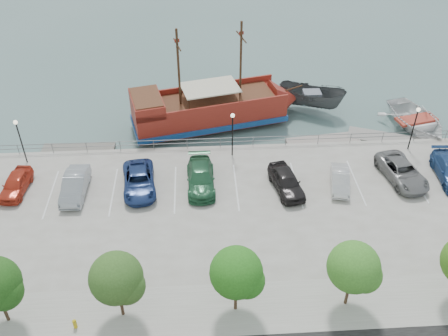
{
  "coord_description": "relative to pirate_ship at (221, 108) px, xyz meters",
  "views": [
    {
      "loc": [
        -2.89,
        -29.49,
        26.01
      ],
      "look_at": [
        -1.0,
        2.0,
        2.0
      ],
      "focal_mm": 40.0,
      "sensor_mm": 36.0,
      "label": 1
    }
  ],
  "objects": [
    {
      "name": "ground",
      "position": [
        0.63,
        -13.29,
        -1.83
      ],
      "size": [
        160.0,
        160.0,
        0.0
      ],
      "primitive_type": "plane",
      "color": "#476560"
    },
    {
      "name": "sidewalk",
      "position": [
        0.63,
        -23.29,
        -0.82
      ],
      "size": [
        100.0,
        4.0,
        0.05
      ],
      "primitive_type": "cube",
      "color": "gray",
      "rests_on": "land_slab"
    },
    {
      "name": "seawall_railing",
      "position": [
        0.63,
        -5.49,
        -0.31
      ],
      "size": [
        50.0,
        0.06,
        1.0
      ],
      "color": "slate",
      "rests_on": "land_slab"
    },
    {
      "name": "pirate_ship",
      "position": [
        0.0,
        0.0,
        0.0
      ],
      "size": [
        17.68,
        8.47,
        10.95
      ],
      "rotation": [
        0.0,
        0.0,
        0.23
      ],
      "color": "maroon",
      "rests_on": "ground"
    },
    {
      "name": "patrol_boat",
      "position": [
        9.51,
        2.1,
        -0.48
      ],
      "size": [
        7.44,
        5.36,
        2.71
      ],
      "primitive_type": "imported",
      "rotation": [
        0.0,
        0.0,
        1.13
      ],
      "color": "#434546",
      "rests_on": "ground"
    },
    {
      "name": "speedboat",
      "position": [
        19.19,
        -2.03,
        -1.03
      ],
      "size": [
        7.18,
        8.84,
        1.61
      ],
      "primitive_type": "imported",
      "rotation": [
        0.0,
        0.0,
        0.23
      ],
      "color": "white",
      "rests_on": "ground"
    },
    {
      "name": "dock_west",
      "position": [
        -13.56,
        -4.09,
        -1.64
      ],
      "size": [
        6.77,
        2.16,
        0.38
      ],
      "primitive_type": "cube",
      "rotation": [
        0.0,
        0.0,
        -0.04
      ],
      "color": "slate",
      "rests_on": "ground"
    },
    {
      "name": "dock_mid",
      "position": [
        9.54,
        -4.09,
        -1.63
      ],
      "size": [
        7.18,
        2.8,
        0.4
      ],
      "primitive_type": "cube",
      "rotation": [
        0.0,
        0.0,
        0.12
      ],
      "color": "gray",
      "rests_on": "ground"
    },
    {
      "name": "dock_east",
      "position": [
        15.76,
        -4.09,
        -1.62
      ],
      "size": [
        7.66,
        4.64,
        0.42
      ],
      "primitive_type": "cube",
      "rotation": [
        0.0,
        0.0,
        -0.37
      ],
      "color": "gray",
      "rests_on": "ground"
    },
    {
      "name": "fire_hydrant",
      "position": [
        -10.14,
        -24.09,
        -0.44
      ],
      "size": [
        0.25,
        0.25,
        0.73
      ],
      "rotation": [
        0.0,
        0.0,
        -0.39
      ],
      "color": "gold",
      "rests_on": "sidewalk"
    },
    {
      "name": "lamp_post_left",
      "position": [
        -17.37,
        -6.79,
        2.11
      ],
      "size": [
        0.36,
        0.36,
        4.28
      ],
      "color": "black",
      "rests_on": "land_slab"
    },
    {
      "name": "lamp_post_mid",
      "position": [
        0.63,
        -6.79,
        2.11
      ],
      "size": [
        0.36,
        0.36,
        4.28
      ],
      "color": "black",
      "rests_on": "land_slab"
    },
    {
      "name": "lamp_post_right",
      "position": [
        16.63,
        -6.79,
        2.11
      ],
      "size": [
        0.36,
        0.36,
        4.28
      ],
      "color": "black",
      "rests_on": "land_slab"
    },
    {
      "name": "tree_c",
      "position": [
        -7.22,
        -23.37,
        2.46
      ],
      "size": [
        3.3,
        3.2,
        5.0
      ],
      "color": "#473321",
      "rests_on": "sidewalk"
    },
    {
      "name": "tree_d",
      "position": [
        -0.22,
        -23.37,
        2.46
      ],
      "size": [
        3.3,
        3.2,
        5.0
      ],
      "color": "#473321",
      "rests_on": "sidewalk"
    },
    {
      "name": "tree_e",
      "position": [
        6.78,
        -23.37,
        2.46
      ],
      "size": [
        3.3,
        3.2,
        5.0
      ],
      "color": "#473321",
      "rests_on": "sidewalk"
    },
    {
      "name": "parked_car_a",
      "position": [
        -17.14,
        -10.71,
        -0.11
      ],
      "size": [
        2.11,
        4.41,
        1.45
      ],
      "primitive_type": "imported",
      "rotation": [
        0.0,
        0.0,
        -0.09
      ],
      "color": "#BA331E",
      "rests_on": "land_slab"
    },
    {
      "name": "parked_car_b",
      "position": [
        -12.32,
        -11.29,
        -0.03
      ],
      "size": [
        1.81,
        4.9,
        1.6
      ],
      "primitive_type": "imported",
      "rotation": [
        0.0,
        0.0,
        -0.02
      ],
      "color": "#939AA1",
      "rests_on": "land_slab"
    },
    {
      "name": "parked_car_c",
      "position": [
        -7.25,
        -10.99,
        -0.07
      ],
      "size": [
        3.13,
        5.72,
        1.52
      ],
      "primitive_type": "imported",
      "rotation": [
        0.0,
        0.0,
        0.11
      ],
      "color": "navy",
      "rests_on": "land_slab"
    },
    {
      "name": "parked_car_d",
      "position": [
        -2.25,
        -10.9,
        -0.04
      ],
      "size": [
        2.32,
        5.54,
        1.6
      ],
      "primitive_type": "imported",
      "rotation": [
        0.0,
        0.0,
        0.02
      ],
      "color": "#255D3A",
      "rests_on": "land_slab"
    },
    {
      "name": "parked_car_e",
      "position": [
        4.64,
        -11.83,
        -0.01
      ],
      "size": [
        2.86,
        5.12,
        1.64
      ],
      "primitive_type": "imported",
      "rotation": [
        0.0,
        0.0,
        0.2
      ],
      "color": "black",
      "rests_on": "land_slab"
    },
    {
      "name": "parked_car_f",
      "position": [
        9.08,
        -11.71,
        -0.17
      ],
      "size": [
        2.14,
        4.22,
        1.33
      ],
      "primitive_type": "imported",
      "rotation": [
        0.0,
        0.0,
        -0.19
      ],
      "color": "silver",
      "rests_on": "land_slab"
    },
    {
      "name": "parked_car_g",
      "position": [
        14.43,
        -11.06,
        -0.06
      ],
      "size": [
        3.56,
        5.94,
        1.55
      ],
      "primitive_type": "imported",
      "rotation": [
        0.0,
        0.0,
        0.19
      ],
      "color": "slate",
      "rests_on": "land_slab"
    }
  ]
}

